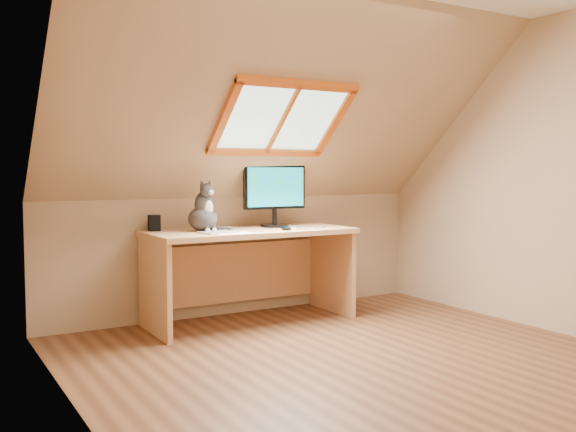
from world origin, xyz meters
TOP-DOWN VIEW (x-y plane):
  - ground at (0.00, 0.00)m, footprint 3.50×3.50m
  - room_shell at (0.00, -0.09)m, footprint 3.52×3.52m
  - desk at (-0.10, 1.45)m, footprint 1.66×0.73m
  - monitor at (0.18, 1.48)m, footprint 0.56×0.24m
  - cat at (-0.49, 1.42)m, footprint 0.27×0.31m
  - desk_speaker at (-0.81, 1.63)m, footprint 0.10×0.10m
  - graphics_tablet at (-0.45, 1.22)m, footprint 0.30×0.24m
  - mouse at (0.11, 1.16)m, footprint 0.08×0.12m
  - papers at (-0.29, 1.12)m, footprint 0.33×0.27m
  - cables at (0.32, 1.26)m, footprint 0.51×0.26m

SIDE VIEW (x-z plane):
  - ground at x=0.00m, z-range 0.00..0.00m
  - desk at x=-0.10m, z-range 0.15..0.91m
  - papers at x=-0.29m, z-range 0.76..0.76m
  - cables at x=0.32m, z-range 0.76..0.76m
  - graphics_tablet at x=-0.45m, z-range 0.76..0.77m
  - mouse at x=0.11m, z-range 0.76..0.79m
  - desk_speaker at x=-0.81m, z-range 0.76..0.88m
  - cat at x=-0.49m, z-range 0.70..1.11m
  - monitor at x=0.18m, z-range 0.80..1.31m
  - room_shell at x=0.00m, z-range 0.23..2.64m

